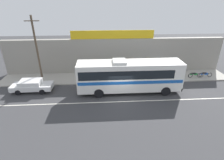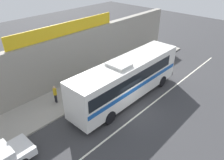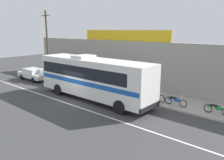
{
  "view_description": "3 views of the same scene",
  "coord_description": "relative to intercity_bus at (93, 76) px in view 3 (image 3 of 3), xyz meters",
  "views": [
    {
      "loc": [
        -1.97,
        -16.28,
        9.85
      ],
      "look_at": [
        -0.81,
        1.85,
        1.27
      ],
      "focal_mm": 28.21,
      "sensor_mm": 36.0,
      "label": 1
    },
    {
      "loc": [
        -11.35,
        -8.38,
        10.86
      ],
      "look_at": [
        0.29,
        2.4,
        1.75
      ],
      "focal_mm": 34.47,
      "sensor_mm": 36.0,
      "label": 2
    },
    {
      "loc": [
        14.58,
        -11.68,
        5.95
      ],
      "look_at": [
        2.46,
        2.26,
        1.79
      ],
      "focal_mm": 36.03,
      "sensor_mm": 36.0,
      "label": 3
    }
  ],
  "objects": [
    {
      "name": "motorcycle_blue",
      "position": [
        4.42,
        2.79,
        -1.5
      ],
      "size": [
        1.96,
        0.56,
        0.94
      ],
      "color": "black",
      "rests_on": "sidewalk_slab"
    },
    {
      "name": "ground_plane",
      "position": [
        -1.02,
        -1.38,
        -2.07
      ],
      "size": [
        70.0,
        70.0,
        0.0
      ],
      "primitive_type": "plane",
      "color": "#3A3A3D"
    },
    {
      "name": "motorcycle_green",
      "position": [
        6.34,
        2.78,
        -1.5
      ],
      "size": [
        1.85,
        0.56,
        0.94
      ],
      "color": "black",
      "rests_on": "sidewalk_slab"
    },
    {
      "name": "utility_pole",
      "position": [
        -10.29,
        2.47,
        2.22
      ],
      "size": [
        1.6,
        0.22,
        8.02
      ],
      "color": "brown",
      "rests_on": "sidewalk_slab"
    },
    {
      "name": "parked_car",
      "position": [
        -10.98,
        0.73,
        -1.33
      ],
      "size": [
        4.51,
        1.87,
        1.37
      ],
      "color": "silver",
      "rests_on": "ground_plane"
    },
    {
      "name": "road_center_stripe",
      "position": [
        -1.02,
        -2.18,
        -2.06
      ],
      "size": [
        30.0,
        0.14,
        0.01
      ],
      "primitive_type": "cube",
      "color": "silver",
      "rests_on": "ground_plane"
    },
    {
      "name": "pedestrian_near_shop",
      "position": [
        -4.66,
        3.83,
        -1.0
      ],
      "size": [
        0.3,
        0.48,
        1.61
      ],
      "color": "black",
      "rests_on": "sidewalk_slab"
    },
    {
      "name": "storefront_facade",
      "position": [
        -1.02,
        5.97,
        0.33
      ],
      "size": [
        30.0,
        0.7,
        4.8
      ],
      "primitive_type": "cube",
      "color": "gray",
      "rests_on": "ground_plane"
    },
    {
      "name": "intercity_bus",
      "position": [
        0.0,
        0.0,
        0.0
      ],
      "size": [
        11.43,
        2.64,
        3.78
      ],
      "color": "white",
      "rests_on": "ground_plane"
    },
    {
      "name": "sidewalk_slab",
      "position": [
        -1.02,
        3.82,
        -2.0
      ],
      "size": [
        30.0,
        3.6,
        0.14
      ],
      "primitive_type": "cube",
      "color": "#A8A399",
      "rests_on": "ground_plane"
    },
    {
      "name": "motorcycle_red",
      "position": [
        9.34,
        2.95,
        -1.5
      ],
      "size": [
        1.85,
        0.56,
        0.94
      ],
      "color": "black",
      "rests_on": "sidewalk_slab"
    },
    {
      "name": "storefront_billboard",
      "position": [
        -1.39,
        5.97,
        3.28
      ],
      "size": [
        11.11,
        0.12,
        1.1
      ],
      "primitive_type": "cube",
      "color": "gold",
      "rests_on": "storefront_facade"
    }
  ]
}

